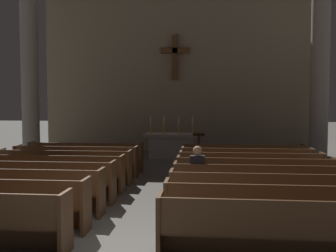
# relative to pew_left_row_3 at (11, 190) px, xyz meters

# --- Properties ---
(pew_left_row_3) EXTENTS (3.76, 0.50, 0.95)m
(pew_left_row_3) POSITION_rel_pew_left_row_3_xyz_m (0.00, 0.00, 0.00)
(pew_left_row_3) COLOR brown
(pew_left_row_3) RESTS_ON ground
(pew_left_row_4) EXTENTS (3.76, 0.50, 0.95)m
(pew_left_row_4) POSITION_rel_pew_left_row_3_xyz_m (0.00, 0.96, 0.00)
(pew_left_row_4) COLOR brown
(pew_left_row_4) RESTS_ON ground
(pew_left_row_5) EXTENTS (3.76, 0.50, 0.95)m
(pew_left_row_5) POSITION_rel_pew_left_row_3_xyz_m (0.00, 1.92, 0.00)
(pew_left_row_5) COLOR brown
(pew_left_row_5) RESTS_ON ground
(pew_left_row_6) EXTENTS (3.76, 0.50, 0.95)m
(pew_left_row_6) POSITION_rel_pew_left_row_3_xyz_m (0.00, 2.88, 0.00)
(pew_left_row_6) COLOR brown
(pew_left_row_6) RESTS_ON ground
(pew_left_row_7) EXTENTS (3.76, 0.50, 0.95)m
(pew_left_row_7) POSITION_rel_pew_left_row_3_xyz_m (0.00, 3.85, 0.00)
(pew_left_row_7) COLOR brown
(pew_left_row_7) RESTS_ON ground
(pew_left_row_8) EXTENTS (3.76, 0.50, 0.95)m
(pew_left_row_8) POSITION_rel_pew_left_row_3_xyz_m (0.00, 4.81, 0.00)
(pew_left_row_8) COLOR brown
(pew_left_row_8) RESTS_ON ground
(pew_right_row_1) EXTENTS (3.76, 0.50, 0.95)m
(pew_right_row_1) POSITION_rel_pew_left_row_3_xyz_m (5.10, -1.92, 0.00)
(pew_right_row_1) COLOR brown
(pew_right_row_1) RESTS_ON ground
(pew_right_row_2) EXTENTS (3.76, 0.50, 0.95)m
(pew_right_row_2) POSITION_rel_pew_left_row_3_xyz_m (5.10, -0.96, 0.00)
(pew_right_row_2) COLOR brown
(pew_right_row_2) RESTS_ON ground
(pew_right_row_3) EXTENTS (3.76, 0.50, 0.95)m
(pew_right_row_3) POSITION_rel_pew_left_row_3_xyz_m (5.10, 0.00, 0.00)
(pew_right_row_3) COLOR brown
(pew_right_row_3) RESTS_ON ground
(pew_right_row_4) EXTENTS (3.76, 0.50, 0.95)m
(pew_right_row_4) POSITION_rel_pew_left_row_3_xyz_m (5.10, 0.96, 0.00)
(pew_right_row_4) COLOR brown
(pew_right_row_4) RESTS_ON ground
(pew_right_row_5) EXTENTS (3.76, 0.50, 0.95)m
(pew_right_row_5) POSITION_rel_pew_left_row_3_xyz_m (5.10, 1.92, 0.00)
(pew_right_row_5) COLOR brown
(pew_right_row_5) RESTS_ON ground
(pew_right_row_6) EXTENTS (3.76, 0.50, 0.95)m
(pew_right_row_6) POSITION_rel_pew_left_row_3_xyz_m (5.10, 2.88, 0.00)
(pew_right_row_6) COLOR brown
(pew_right_row_6) RESTS_ON ground
(pew_right_row_7) EXTENTS (3.76, 0.50, 0.95)m
(pew_right_row_7) POSITION_rel_pew_left_row_3_xyz_m (5.10, 3.85, 0.00)
(pew_right_row_7) COLOR brown
(pew_right_row_7) RESTS_ON ground
(pew_right_row_8) EXTENTS (3.76, 0.50, 0.95)m
(pew_right_row_8) POSITION_rel_pew_left_row_3_xyz_m (5.10, 4.81, 0.00)
(pew_right_row_8) COLOR brown
(pew_right_row_8) RESTS_ON ground
(column_left_second) EXTENTS (1.00, 1.00, 6.93)m
(column_left_second) POSITION_rel_pew_left_row_3_xyz_m (-2.95, 7.13, 2.90)
(column_left_second) COLOR #9E998E
(column_left_second) RESTS_ON ground
(column_right_second) EXTENTS (1.00, 1.00, 6.93)m
(column_right_second) POSITION_rel_pew_left_row_3_xyz_m (8.06, 7.13, 2.90)
(column_right_second) COLOR #9E998E
(column_right_second) RESTS_ON ground
(altar) EXTENTS (2.20, 0.90, 1.01)m
(altar) POSITION_rel_pew_left_row_3_xyz_m (2.55, 7.98, 0.06)
(altar) COLOR #A8A399
(altar) RESTS_ON ground
(candlestick_outer_left) EXTENTS (0.16, 0.16, 0.68)m
(candlestick_outer_left) POSITION_rel_pew_left_row_3_xyz_m (1.70, 7.98, 0.75)
(candlestick_outer_left) COLOR #B79338
(candlestick_outer_left) RESTS_ON altar
(candlestick_inner_left) EXTENTS (0.16, 0.16, 0.68)m
(candlestick_inner_left) POSITION_rel_pew_left_row_3_xyz_m (2.25, 7.98, 0.75)
(candlestick_inner_left) COLOR #B79338
(candlestick_inner_left) RESTS_ON altar
(candlestick_inner_right) EXTENTS (0.16, 0.16, 0.68)m
(candlestick_inner_right) POSITION_rel_pew_left_row_3_xyz_m (2.85, 7.98, 0.75)
(candlestick_inner_right) COLOR #B79338
(candlestick_inner_right) RESTS_ON altar
(candlestick_outer_right) EXTENTS (0.16, 0.16, 0.68)m
(candlestick_outer_right) POSITION_rel_pew_left_row_3_xyz_m (3.40, 7.98, 0.75)
(candlestick_outer_right) COLOR #B79338
(candlestick_outer_right) RESTS_ON altar
(apse_with_cross) EXTENTS (12.07, 0.49, 7.77)m
(apse_with_cross) POSITION_rel_pew_left_row_3_xyz_m (2.55, 10.13, 3.41)
(apse_with_cross) COLOR gray
(apse_with_cross) RESTS_ON ground
(lectern) EXTENTS (0.44, 0.36, 1.15)m
(lectern) POSITION_rel_pew_left_row_3_xyz_m (3.68, 6.78, 0.07)
(lectern) COLOR brown
(lectern) RESTS_ON ground
(lone_worshipper) EXTENTS (0.32, 0.43, 1.32)m
(lone_worshipper) POSITION_rel_pew_left_row_3_xyz_m (3.73, 1.00, 0.22)
(lone_worshipper) COLOR #26262B
(lone_worshipper) RESTS_ON ground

